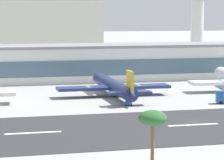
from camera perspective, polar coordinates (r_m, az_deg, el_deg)
name	(u,v)px	position (r m, az deg, el deg)	size (l,w,h in m)	color
ground_plane	(195,122)	(129.62, 8.72, -4.35)	(1400.00, 1400.00, 0.00)	#9E9E99
runway_strip	(201,125)	(126.27, 9.35, -4.64)	(800.00, 37.48, 0.08)	#2D2D30
runway_centreline_dash_3	(33,133)	(117.08, -8.30, -5.51)	(12.00, 1.20, 0.01)	white
runway_centreline_dash_4	(193,125)	(125.53, 8.53, -4.67)	(12.00, 1.20, 0.01)	white
terminal_building	(81,62)	(209.27, -3.26, 1.86)	(204.55, 23.78, 13.69)	silver
control_tower	(197,15)	(266.08, 8.96, 6.74)	(11.10, 11.10, 41.48)	silver
airliner_gold_tail_gate_1	(115,87)	(166.63, 0.28, -0.71)	(35.45, 46.50, 9.70)	navy
service_baggage_tug_2	(128,102)	(150.92, 1.74, -2.29)	(2.65, 3.53, 2.20)	#23569E
palm_tree_3	(153,121)	(77.93, 4.29, -4.27)	(4.11, 4.11, 11.46)	brown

